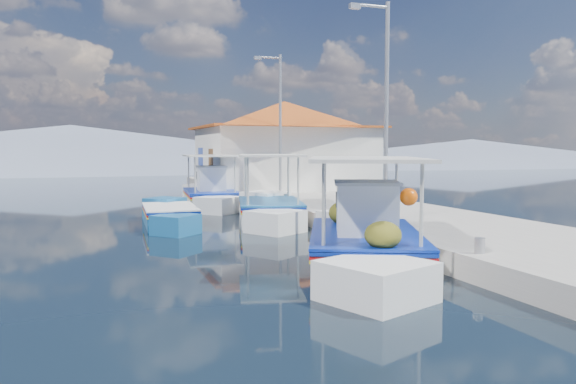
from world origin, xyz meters
name	(u,v)px	position (x,y,z in m)	size (l,w,h in m)	color
ground	(246,263)	(0.00, 0.00, 0.00)	(160.00, 160.00, 0.00)	black
quay	(360,212)	(5.90, 6.00, 0.25)	(5.00, 44.00, 0.50)	#A6A29C
bollards	(314,205)	(3.80, 5.25, 0.65)	(0.20, 17.20, 0.30)	#A5A8AD
main_caique	(362,243)	(2.27, -1.11, 0.49)	(4.27, 7.13, 2.57)	white
caique_green_canopy	(269,211)	(2.56, 6.35, 0.38)	(3.11, 6.64, 2.56)	white
caique_blue_hull	(170,218)	(-0.76, 6.56, 0.26)	(1.77, 5.44, 0.97)	#185C95
caique_far	(210,196)	(1.73, 11.98, 0.46)	(2.48, 7.06, 2.48)	white
harbor_building	(284,143)	(6.20, 15.00, 2.78)	(10.49, 10.49, 4.40)	white
lamp_post_near	(384,100)	(4.51, 2.00, 3.85)	(1.21, 0.14, 6.00)	#A5A8AD
lamp_post_far	(278,117)	(4.51, 11.00, 3.85)	(1.21, 0.14, 6.00)	#A5A8AD
mountain_ridge	(174,153)	(6.54, 56.00, 2.04)	(171.40, 96.00, 5.50)	slate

